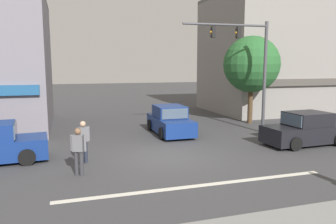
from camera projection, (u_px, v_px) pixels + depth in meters
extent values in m
plane|color=#3D3D3F|center=(167.00, 157.00, 13.70)|extent=(120.00, 120.00, 0.00)
cube|color=silver|center=(200.00, 185.00, 10.40)|extent=(9.00, 0.24, 0.01)
cube|color=gray|center=(279.00, 56.00, 27.68)|extent=(11.63, 8.18, 9.14)
cube|color=#4C4742|center=(313.00, 82.00, 23.99)|extent=(11.05, 0.24, 0.50)
cylinder|color=#4C3823|center=(250.00, 104.00, 21.55)|extent=(0.32, 0.32, 2.52)
sphere|color=#28602D|center=(252.00, 64.00, 21.18)|extent=(3.64, 3.64, 3.64)
cylinder|color=brown|center=(253.00, 69.00, 23.21)|extent=(0.22, 0.22, 7.16)
cube|color=#473828|center=(255.00, 23.00, 22.77)|extent=(1.40, 0.12, 0.10)
cylinder|color=#47474C|center=(265.00, 78.00, 18.37)|extent=(0.18, 0.18, 6.20)
cylinder|color=#47474C|center=(226.00, 25.00, 17.42)|extent=(4.80, 0.46, 0.12)
cube|color=black|center=(238.00, 33.00, 17.64)|extent=(0.22, 0.25, 0.60)
sphere|color=black|center=(236.00, 29.00, 17.59)|extent=(0.12, 0.12, 0.12)
sphere|color=orange|center=(236.00, 33.00, 17.61)|extent=(0.12, 0.12, 0.12)
sphere|color=black|center=(236.00, 36.00, 17.64)|extent=(0.12, 0.12, 0.12)
cube|color=black|center=(213.00, 32.00, 17.31)|extent=(0.22, 0.25, 0.60)
sphere|color=black|center=(211.00, 29.00, 17.26)|extent=(0.12, 0.12, 0.12)
sphere|color=orange|center=(211.00, 32.00, 17.28)|extent=(0.12, 0.12, 0.12)
sphere|color=black|center=(211.00, 36.00, 17.31)|extent=(0.12, 0.12, 0.12)
cube|color=#475666|center=(15.00, 130.00, 12.97)|extent=(0.17, 1.44, 0.54)
cylinder|color=black|center=(28.00, 147.00, 14.03)|extent=(0.65, 0.23, 0.64)
cylinder|color=black|center=(27.00, 157.00, 12.46)|extent=(0.65, 0.23, 0.64)
cube|color=black|center=(305.00, 134.00, 15.78)|extent=(4.16, 1.85, 0.80)
cube|color=black|center=(307.00, 119.00, 15.71)|extent=(1.96, 1.63, 0.64)
cube|color=#475666|center=(291.00, 120.00, 15.39)|extent=(0.11, 1.44, 0.54)
cylinder|color=black|center=(296.00, 144.00, 14.59)|extent=(0.65, 0.20, 0.64)
cylinder|color=black|center=(272.00, 136.00, 16.18)|extent=(0.65, 0.20, 0.64)
cylinder|color=black|center=(312.00, 133.00, 17.02)|extent=(0.65, 0.20, 0.64)
cube|color=navy|center=(170.00, 124.00, 18.27)|extent=(1.74, 4.12, 0.80)
cube|color=navy|center=(170.00, 111.00, 18.27)|extent=(1.58, 1.92, 0.64)
cube|color=#475666|center=(175.00, 114.00, 17.35)|extent=(1.44, 0.07, 0.54)
cylinder|color=black|center=(192.00, 132.00, 17.34)|extent=(0.19, 0.64, 0.64)
cylinder|color=black|center=(162.00, 134.00, 16.86)|extent=(0.19, 0.64, 0.64)
cylinder|color=black|center=(177.00, 124.00, 19.75)|extent=(0.19, 0.64, 0.64)
cylinder|color=black|center=(150.00, 125.00, 19.26)|extent=(0.19, 0.64, 0.64)
cylinder|color=#333338|center=(76.00, 163.00, 11.32)|extent=(0.14, 0.14, 0.86)
cylinder|color=#333338|center=(81.00, 163.00, 11.30)|extent=(0.14, 0.14, 0.86)
cube|color=slate|center=(78.00, 143.00, 11.21)|extent=(0.42, 0.35, 0.58)
sphere|color=brown|center=(78.00, 131.00, 11.15)|extent=(0.22, 0.22, 0.22)
cylinder|color=slate|center=(71.00, 143.00, 11.24)|extent=(0.09, 0.09, 0.56)
cylinder|color=slate|center=(85.00, 143.00, 11.18)|extent=(0.09, 0.09, 0.56)
cylinder|color=#232838|center=(82.00, 153.00, 12.69)|extent=(0.14, 0.14, 0.86)
cylinder|color=#232838|center=(86.00, 152.00, 12.81)|extent=(0.14, 0.14, 0.86)
cube|color=slate|center=(83.00, 134.00, 12.65)|extent=(0.42, 0.36, 0.58)
sphere|color=tan|center=(83.00, 124.00, 12.59)|extent=(0.22, 0.22, 0.22)
cylinder|color=slate|center=(78.00, 135.00, 12.48)|extent=(0.09, 0.09, 0.56)
cylinder|color=slate|center=(89.00, 133.00, 12.82)|extent=(0.09, 0.09, 0.56)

